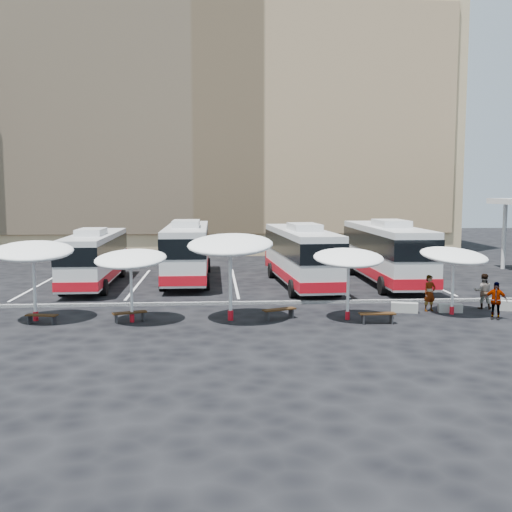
{
  "coord_description": "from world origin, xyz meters",
  "views": [
    {
      "loc": [
        -1.25,
        -29.48,
        5.79
      ],
      "look_at": [
        1.0,
        3.0,
        2.2
      ],
      "focal_mm": 42.0,
      "sensor_mm": 36.0,
      "label": 1
    }
  ],
  "objects": [
    {
      "name": "bus_1",
      "position": [
        -3.02,
        9.04,
        2.0
      ],
      "size": [
        2.92,
        12.36,
        3.92
      ],
      "rotation": [
        0.0,
        0.0,
        0.0
      ],
      "color": "silver",
      "rests_on": "ground"
    },
    {
      "name": "sunshade_0",
      "position": [
        -9.24,
        -2.68,
        3.1
      ],
      "size": [
        4.13,
        4.16,
        3.65
      ],
      "rotation": [
        0.0,
        0.0,
        0.21
      ],
      "color": "silver",
      "rests_on": "ground"
    },
    {
      "name": "wood_bench_0",
      "position": [
        -8.77,
        -3.4,
        0.32
      ],
      "size": [
        1.42,
        0.62,
        0.42
      ],
      "rotation": [
        0.0,
        0.0,
        -0.19
      ],
      "color": "black",
      "rests_on": "ground"
    },
    {
      "name": "sunshade_4",
      "position": [
        9.82,
        -2.61,
        2.74
      ],
      "size": [
        4.0,
        4.03,
        3.23
      ],
      "rotation": [
        0.0,
        0.0,
        0.37
      ],
      "color": "silver",
      "rests_on": "ground"
    },
    {
      "name": "curb_divider",
      "position": [
        0.0,
        0.5,
        0.07
      ],
      "size": [
        34.0,
        0.25,
        0.15
      ],
      "primitive_type": "cube",
      "color": "black",
      "rests_on": "ground"
    },
    {
      "name": "bus_3",
      "position": [
        9.38,
        6.95,
        2.05
      ],
      "size": [
        3.03,
        12.64,
        4.01
      ],
      "rotation": [
        0.0,
        0.0,
        -0.01
      ],
      "color": "silver",
      "rests_on": "ground"
    },
    {
      "name": "wood_bench_3",
      "position": [
        5.78,
        -4.33,
        0.37
      ],
      "size": [
        1.58,
        0.44,
        0.48
      ],
      "rotation": [
        0.0,
        0.0,
        -0.01
      ],
      "color": "black",
      "rests_on": "ground"
    },
    {
      "name": "conc_bench_1",
      "position": [
        9.9,
        -2.19,
        0.21
      ],
      "size": [
        1.14,
        0.5,
        0.41
      ],
      "primitive_type": "cube",
      "rotation": [
        0.0,
        0.0,
        -0.12
      ],
      "color": "gray",
      "rests_on": "ground"
    },
    {
      "name": "bay_lines",
      "position": [
        0.0,
        8.0,
        0.01
      ],
      "size": [
        24.15,
        12.0,
        0.01
      ],
      "color": "white",
      "rests_on": "ground"
    },
    {
      "name": "sandstone_building",
      "position": [
        0.0,
        31.87,
        12.63
      ],
      "size": [
        42.0,
        18.25,
        29.6
      ],
      "color": "tan",
      "rests_on": "ground"
    },
    {
      "name": "passenger_2",
      "position": [
        11.34,
        -3.78,
        0.85
      ],
      "size": [
        1.07,
        0.85,
        1.7
      ],
      "primitive_type": "imported",
      "rotation": [
        0.0,
        0.0,
        -0.51
      ],
      "color": "black",
      "rests_on": "ground"
    },
    {
      "name": "passenger_0",
      "position": [
        9.02,
        -1.82,
        0.88
      ],
      "size": [
        0.73,
        0.59,
        1.75
      ],
      "primitive_type": "imported",
      "rotation": [
        0.0,
        0.0,
        0.3
      ],
      "color": "black",
      "rests_on": "ground"
    },
    {
      "name": "wood_bench_2",
      "position": [
        1.63,
        -3.11,
        0.37
      ],
      "size": [
        1.59,
        0.98,
        0.48
      ],
      "rotation": [
        0.0,
        0.0,
        0.4
      ],
      "color": "black",
      "rests_on": "ground"
    },
    {
      "name": "bus_2",
      "position": [
        3.94,
        6.27,
        1.96
      ],
      "size": [
        3.34,
        12.23,
        3.84
      ],
      "rotation": [
        0.0,
        0.0,
        0.06
      ],
      "color": "silver",
      "rests_on": "ground"
    },
    {
      "name": "sunshade_2",
      "position": [
        -0.57,
        -3.19,
        3.38
      ],
      "size": [
        4.48,
        4.52,
        3.98
      ],
      "rotation": [
        0.0,
        0.0,
        -0.2
      ],
      "color": "silver",
      "rests_on": "ground"
    },
    {
      "name": "wood_bench_1",
      "position": [
        -5.02,
        -3.27,
        0.35
      ],
      "size": [
        1.54,
        0.91,
        0.46
      ],
      "rotation": [
        0.0,
        0.0,
        0.37
      ],
      "color": "black",
      "rests_on": "ground"
    },
    {
      "name": "sunshade_1",
      "position": [
        -4.92,
        -3.25,
        2.79
      ],
      "size": [
        3.71,
        3.74,
        3.28
      ],
      "rotation": [
        0.0,
        0.0,
        -0.21
      ],
      "color": "silver",
      "rests_on": "ground"
    },
    {
      "name": "bus_0",
      "position": [
        -8.54,
        7.29,
        1.8
      ],
      "size": [
        2.67,
        11.13,
        3.53
      ],
      "rotation": [
        0.0,
        0.0,
        0.01
      ],
      "color": "silver",
      "rests_on": "ground"
    },
    {
      "name": "ground",
      "position": [
        0.0,
        0.0,
        0.0
      ],
      "size": [
        120.0,
        120.0,
        0.0
      ],
      "primitive_type": "plane",
      "color": "black",
      "rests_on": "ground"
    },
    {
      "name": "sunshade_3",
      "position": [
        4.68,
        -3.41,
        2.78
      ],
      "size": [
        3.13,
        3.17,
        3.27
      ],
      "rotation": [
        0.0,
        0.0,
        -0.0
      ],
      "color": "silver",
      "rests_on": "ground"
    },
    {
      "name": "passenger_1",
      "position": [
        11.86,
        -1.44,
        0.87
      ],
      "size": [
        1.0,
        0.87,
        1.74
      ],
      "primitive_type": "imported",
      "rotation": [
        0.0,
        0.0,
        2.85
      ],
      "color": "black",
      "rests_on": "ground"
    },
    {
      "name": "conc_bench_0",
      "position": [
        7.74,
        -2.02,
        0.23
      ],
      "size": [
        1.31,
        0.75,
        0.47
      ],
      "primitive_type": "cube",
      "rotation": [
        0.0,
        0.0,
        -0.29
      ],
      "color": "gray",
      "rests_on": "ground"
    }
  ]
}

